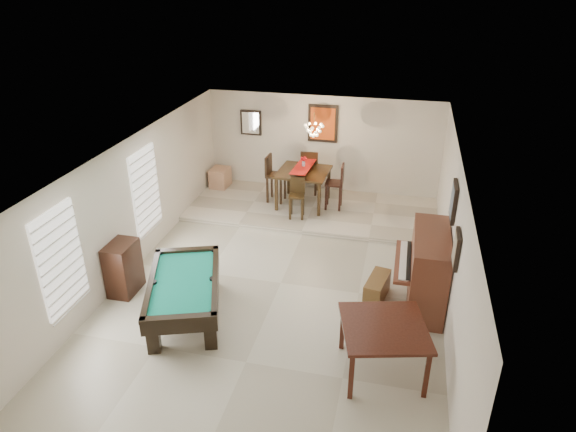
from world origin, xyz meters
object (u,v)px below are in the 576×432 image
at_px(pool_table, 185,299).
at_px(square_table, 382,349).
at_px(upright_piano, 419,269).
at_px(flower_vase, 304,161).
at_px(dining_chair_east, 334,187).
at_px(piano_bench, 377,288).
at_px(dining_chair_north, 310,171).
at_px(chandelier, 314,126).
at_px(dining_chair_south, 297,199).
at_px(dining_chair_west, 276,179).
at_px(corner_bench, 220,177).
at_px(dining_table, 303,185).
at_px(apothecary_chest, 123,268).

bearing_deg(pool_table, square_table, -29.38).
bearing_deg(upright_piano, square_table, -104.08).
height_order(flower_vase, dining_chair_east, flower_vase).
height_order(piano_bench, dining_chair_north, dining_chair_north).
distance_m(upright_piano, chandelier, 4.36).
bearing_deg(dining_chair_north, upright_piano, 119.01).
xyz_separation_m(flower_vase, dining_chair_north, (0.02, 0.74, -0.54)).
bearing_deg(flower_vase, dining_chair_south, -89.86).
xyz_separation_m(pool_table, piano_bench, (3.18, 1.28, -0.14)).
bearing_deg(piano_bench, dining_chair_north, 116.15).
bearing_deg(dining_chair_west, square_table, -147.50).
height_order(flower_vase, corner_bench, flower_vase).
distance_m(square_table, piano_bench, 1.88).
bearing_deg(dining_table, dining_chair_east, -2.78).
xyz_separation_m(upright_piano, dining_chair_west, (-3.48, 3.47, 0.02)).
xyz_separation_m(pool_table, square_table, (3.38, -0.58, 0.06)).
relative_size(dining_chair_north, dining_chair_west, 1.00).
bearing_deg(dining_table, dining_chair_west, 176.01).
bearing_deg(upright_piano, dining_chair_south, 136.18).
relative_size(square_table, dining_chair_east, 1.08).
xyz_separation_m(square_table, dining_chair_south, (-2.30, 4.59, 0.18)).
height_order(dining_chair_east, chandelier, chandelier).
relative_size(pool_table, dining_table, 1.76).
bearing_deg(dining_chair_north, square_table, 105.97).
relative_size(square_table, upright_piano, 0.72).
relative_size(square_table, dining_chair_west, 1.02).
height_order(square_table, dining_chair_west, dining_chair_west).
bearing_deg(pool_table, corner_bench, 84.21).
xyz_separation_m(apothecary_chest, flower_vase, (2.49, 4.30, 0.75)).
bearing_deg(chandelier, apothecary_chest, -123.84).
distance_m(flower_vase, dining_chair_east, 0.96).
relative_size(flower_vase, dining_chair_north, 0.22).
height_order(dining_table, dining_chair_west, dining_chair_west).
bearing_deg(dining_table, chandelier, -35.22).
relative_size(square_table, chandelier, 2.01).
bearing_deg(dining_chair_south, dining_chair_north, 82.07).
height_order(upright_piano, dining_chair_south, upright_piano).
xyz_separation_m(square_table, chandelier, (-2.03, 5.16, 1.78)).
bearing_deg(apothecary_chest, piano_bench, 10.15).
xyz_separation_m(square_table, dining_table, (-2.30, 5.35, 0.20)).
distance_m(piano_bench, dining_chair_west, 4.53).
height_order(piano_bench, dining_chair_east, dining_chair_east).
xyz_separation_m(pool_table, corner_bench, (-1.32, 5.37, 0.01)).
distance_m(upright_piano, dining_chair_north, 5.00).
bearing_deg(dining_chair_east, chandelier, -75.50).
xyz_separation_m(dining_chair_west, chandelier, (0.97, -0.24, 1.49)).
relative_size(apothecary_chest, corner_bench, 1.79).
distance_m(apothecary_chest, dining_chair_east, 5.37).
relative_size(dining_chair_south, dining_chair_west, 0.81).
distance_m(pool_table, dining_table, 4.89).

